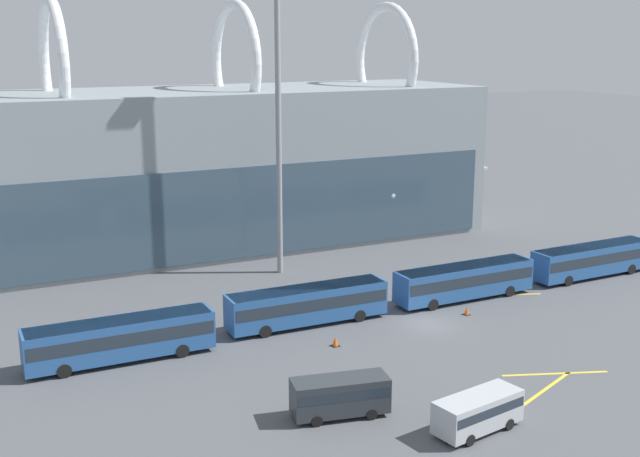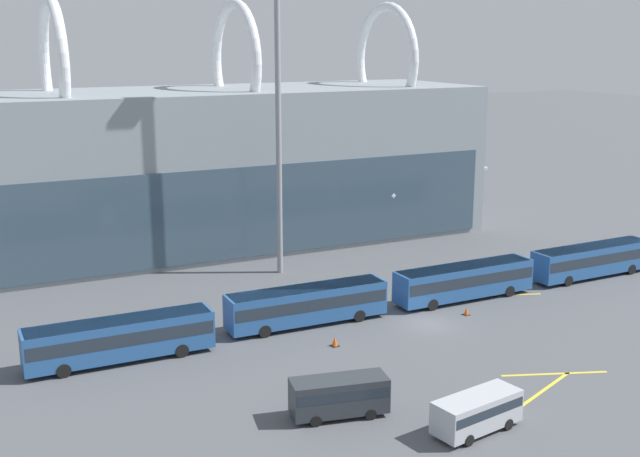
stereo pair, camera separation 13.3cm
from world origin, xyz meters
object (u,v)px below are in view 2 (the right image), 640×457
Objects in this scene: shuttle_bus_1 at (307,303)px; service_van_foreground at (339,394)px; traffic_cone_1 at (335,341)px; shuttle_bus_0 at (120,337)px; floodlight_mast at (278,66)px; airliner_at_gate_far at (338,167)px; shuttle_bus_2 at (464,279)px; shuttle_bus_3 at (592,258)px; traffic_cone_0 at (466,311)px; service_van_crossing at (477,410)px.

shuttle_bus_1 reaches higher than service_van_foreground.
shuttle_bus_0 is at bearing 164.20° from traffic_cone_1.
floodlight_mast is (9.15, 30.04, 18.66)m from service_van_foreground.
service_van_foreground is (-28.95, -55.58, -3.98)m from airliner_at_gate_far.
shuttle_bus_2 is 15.24m from shuttle_bus_3.
floodlight_mast reaches higher than shuttle_bus_2.
traffic_cone_1 is (-0.12, -5.12, -1.48)m from shuttle_bus_1.
floodlight_mast reaches higher than service_van_foreground.
shuttle_bus_1 is at bearing 163.56° from traffic_cone_0.
service_van_crossing is at bearing -146.10° from shuttle_bus_3.
floodlight_mast is (-26.48, 14.86, 18.27)m from shuttle_bus_3.
airliner_at_gate_far is 46.81m from shuttle_bus_1.
shuttle_bus_1 is at bearing 178.18° from shuttle_bus_2.
floodlight_mast is (-11.25, 14.99, 18.27)m from shuttle_bus_2.
shuttle_bus_1 is 0.42× the size of floodlight_mast.
shuttle_bus_3 is at bearing 11.63° from traffic_cone_0.
airliner_at_gate_far is 7.27× the size of service_van_crossing.
shuttle_bus_3 is at bearing 25.66° from service_van_crossing.
shuttle_bus_0 is 2.15× the size of service_van_foreground.
airliner_at_gate_far is at bearing 74.02° from service_van_foreground.
traffic_cone_1 is at bearing -16.34° from airliner_at_gate_far.
service_van_foreground is 9.00× the size of traffic_cone_0.
shuttle_bus_1 reaches higher than traffic_cone_0.
shuttle_bus_2 is at bearing 1.57° from shuttle_bus_0.
airliner_at_gate_far is 58.52× the size of traffic_cone_1.
shuttle_bus_1 and shuttle_bus_2 have the same top height.
shuttle_bus_3 reaches higher than service_van_foreground.
shuttle_bus_2 is (30.47, 0.47, 0.00)m from shuttle_bus_0.
service_van_crossing is (16.45, -19.91, -0.51)m from shuttle_bus_0.
traffic_cone_1 is at bearing -90.26° from shuttle_bus_1.
traffic_cone_0 is at bearing -15.33° from shuttle_bus_1.
shuttle_bus_2 is 25.35m from service_van_foreground.
service_van_foreground reaches higher than traffic_cone_0.
service_van_foreground is (-5.16, -15.42, -0.39)m from shuttle_bus_1.
floodlight_mast is (-19.79, -25.53, 14.69)m from airliner_at_gate_far.
shuttle_bus_2 is (15.24, -0.37, 0.00)m from shuttle_bus_1.
traffic_cone_1 is (-23.90, -45.28, -5.06)m from airliner_at_gate_far.
shuttle_bus_1 is 18.10× the size of traffic_cone_1.
airliner_at_gate_far is 65.08m from service_van_crossing.
shuttle_bus_0 is 17.72m from service_van_foreground.
traffic_cone_0 is (-17.48, -3.60, -1.50)m from shuttle_bus_3.
traffic_cone_0 is (18.15, 11.59, -1.11)m from service_van_foreground.
shuttle_bus_0 reaches higher than service_van_crossing.
airliner_at_gate_far is 45.58m from traffic_cone_0.
shuttle_bus_2 is at bearing 179.38° from shuttle_bus_3.
service_van_foreground is 8.31m from service_van_crossing.
floodlight_mast is at bearing 39.49° from shuttle_bus_0.
service_van_foreground is 11.52m from traffic_cone_1.
floodlight_mast reaches higher than shuttle_bus_3.
airliner_at_gate_far is at bearing 52.22° from floodlight_mast.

